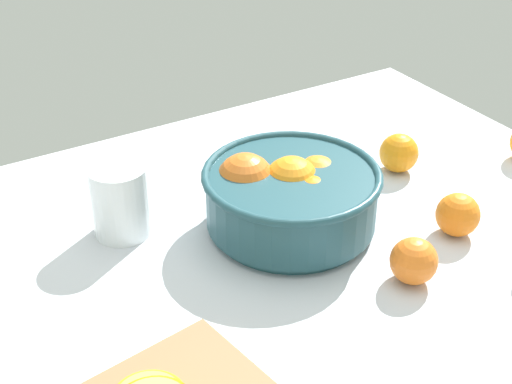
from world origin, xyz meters
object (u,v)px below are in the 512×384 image
loose_orange_3 (458,215)px  fruit_bowl (290,196)px  loose_orange_0 (399,153)px  second_glass (121,203)px  loose_orange_1 (414,261)px

loose_orange_3 → fruit_bowl: bearing=145.8°
loose_orange_0 → second_glass: bearing=171.8°
loose_orange_3 → loose_orange_1: bearing=-158.0°
loose_orange_1 → loose_orange_3: bearing=22.0°
fruit_bowl → loose_orange_3: fruit_bowl is taller
loose_orange_0 → loose_orange_3: (-4.77, -18.70, -0.05)cm
second_glass → loose_orange_1: bearing=-46.8°
fruit_bowl → loose_orange_1: size_ratio=4.05×
fruit_bowl → second_glass: (-21.51, 11.70, -0.54)cm
loose_orange_0 → fruit_bowl: bearing=-168.6°
loose_orange_0 → loose_orange_1: size_ratio=1.02×
fruit_bowl → loose_orange_0: (24.88, 5.02, -2.22)cm
fruit_bowl → loose_orange_1: 20.34cm
loose_orange_0 → loose_orange_1: (-17.65, -23.89, -0.05)cm
fruit_bowl → second_glass: size_ratio=2.39×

